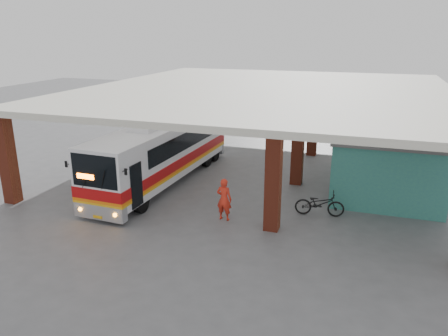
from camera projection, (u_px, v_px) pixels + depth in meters
ground at (226, 196)px, 21.85m from camera, size 90.00×90.00×0.00m
brick_columns at (277, 134)px, 25.27m from camera, size 20.10×21.60×4.35m
canopy_roof at (268, 90)px, 26.21m from camera, size 21.00×23.00×0.30m
shop_building at (387, 158)px, 22.71m from camera, size 5.20×8.20×3.11m
coach_bus at (163, 152)px, 23.37m from camera, size 2.96×11.96×3.45m
motorcycle at (320, 204)px, 19.39m from camera, size 2.25×1.03×1.14m
pedestrian at (224, 199)px, 18.86m from camera, size 0.72×0.51×1.89m
red_chair at (343, 153)px, 28.30m from camera, size 0.41×0.41×0.71m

